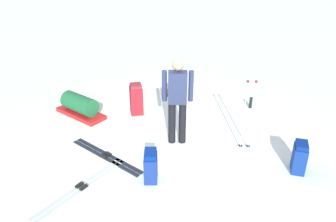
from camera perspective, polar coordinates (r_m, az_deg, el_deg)
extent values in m
plane|color=white|center=(6.55, 0.00, -5.49)|extent=(80.00, 80.00, 0.00)
cylinder|color=black|center=(6.38, 2.47, -2.01)|extent=(0.14, 0.14, 0.85)
cylinder|color=black|center=(6.38, 0.67, -1.99)|extent=(0.14, 0.14, 0.85)
cube|color=navy|center=(6.07, 1.66, 4.03)|extent=(0.39, 0.32, 0.60)
cylinder|color=navy|center=(6.06, 3.93, 4.26)|extent=(0.09, 0.09, 0.58)
cylinder|color=navy|center=(6.06, -0.62, 4.31)|extent=(0.09, 0.09, 0.58)
sphere|color=tan|center=(5.91, 1.71, 7.97)|extent=(0.22, 0.22, 0.22)
cube|color=black|center=(6.28, -10.18, -7.39)|extent=(1.66, 0.62, 0.02)
cube|color=black|center=(6.27, -10.20, -7.20)|extent=(0.15, 0.10, 0.03)
cube|color=black|center=(6.23, -10.87, -7.77)|extent=(1.66, 0.62, 0.02)
cube|color=black|center=(6.22, -10.89, -7.58)|extent=(0.15, 0.10, 0.03)
cube|color=silver|center=(5.65, -14.86, -12.31)|extent=(0.53, 1.82, 0.02)
cube|color=black|center=(5.63, -14.89, -12.11)|extent=(0.10, 0.15, 0.03)
cube|color=silver|center=(5.59, -14.16, -12.72)|extent=(0.53, 1.82, 0.02)
cube|color=black|center=(5.57, -14.19, -12.52)|extent=(0.10, 0.15, 0.03)
cube|color=navy|center=(6.09, 21.46, -7.63)|extent=(0.24, 0.34, 0.47)
cube|color=navy|center=(5.95, 21.90, -5.42)|extent=(0.22, 0.31, 0.08)
cube|color=maroon|center=(7.58, -5.42, 1.79)|extent=(0.39, 0.40, 0.63)
cube|color=maroon|center=(7.44, -5.53, 4.27)|extent=(0.35, 0.36, 0.08)
cube|color=navy|center=(5.51, -2.96, -9.63)|extent=(0.32, 0.40, 0.45)
cube|color=navy|center=(5.35, -3.03, -7.32)|extent=(0.29, 0.36, 0.08)
cylinder|color=#A8B9C7|center=(6.23, 14.10, -1.08)|extent=(0.02, 0.02, 1.33)
sphere|color=#A51919|center=(5.95, 14.83, 4.87)|extent=(0.05, 0.05, 0.05)
cylinder|color=black|center=(6.53, 13.52, -5.81)|extent=(0.07, 0.07, 0.01)
cylinder|color=#A8B9C7|center=(6.21, 12.81, -1.05)|extent=(0.02, 0.02, 1.33)
sphere|color=#A51919|center=(5.93, 13.48, 4.94)|extent=(0.05, 0.05, 0.05)
cylinder|color=black|center=(6.50, 12.28, -5.79)|extent=(0.07, 0.07, 0.01)
cube|color=red|center=(7.82, -14.64, -0.39)|extent=(1.31, 0.79, 0.09)
cylinder|color=#1E6439|center=(7.72, -14.84, 1.24)|extent=(0.94, 0.64, 0.40)
cylinder|color=slate|center=(8.52, 1.27, 3.14)|extent=(0.58, 0.31, 0.18)
cylinder|color=black|center=(8.12, 13.93, 1.39)|extent=(0.07, 0.07, 0.26)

